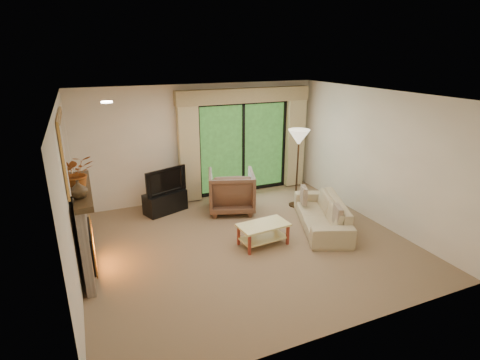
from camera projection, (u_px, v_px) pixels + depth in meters
name	position (u px, v px, depth m)	size (l,w,h in m)	color
floor	(247.00, 243.00, 6.72)	(5.50, 5.50, 0.00)	#856A4F
ceiling	(248.00, 96.00, 5.87)	(5.50, 5.50, 0.00)	white
wall_back	(202.00, 143.00, 8.46)	(5.00, 5.00, 0.00)	beige
wall_front	(340.00, 239.00, 4.12)	(5.00, 5.00, 0.00)	beige
wall_left	(69.00, 198.00, 5.27)	(5.00, 5.00, 0.00)	beige
wall_right	(375.00, 157.00, 7.32)	(5.00, 5.00, 0.00)	beige
fireplace	(84.00, 230.00, 5.69)	(0.24, 1.70, 1.37)	slate
mirror	(65.00, 150.00, 5.24)	(0.07, 1.45, 1.02)	#B88742
sliding_door	(243.00, 147.00, 8.86)	(2.26, 0.10, 2.16)	black
curtain_left	(189.00, 150.00, 8.23)	(0.45, 0.18, 2.35)	tan
curtain_right	(295.00, 139.00, 9.23)	(0.45, 0.18, 2.35)	tan
cornice	(245.00, 95.00, 8.38)	(3.20, 0.24, 0.32)	tan
media_console	(165.00, 202.00, 7.96)	(0.89, 0.40, 0.44)	black
tv	(164.00, 180.00, 7.80)	(0.94, 0.12, 0.54)	black
armchair	(231.00, 191.00, 7.96)	(0.94, 0.97, 0.88)	brown
sofa	(322.00, 213.00, 7.25)	(1.93, 0.76, 0.56)	tan
pillow_near	(338.00, 216.00, 6.67)	(0.09, 0.36, 0.36)	brown
pillow_far	(304.00, 195.00, 7.64)	(0.09, 0.34, 0.34)	brown
coffee_table	(263.00, 234.00, 6.60)	(0.88, 0.48, 0.40)	#F4D98B
floor_lamp	(297.00, 169.00, 8.07)	(0.46, 0.46, 1.71)	beige
vase	(78.00, 189.00, 5.05)	(0.24, 0.24, 0.25)	#382918
branches	(77.00, 173.00, 5.27)	(0.47, 0.41, 0.53)	#974A19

